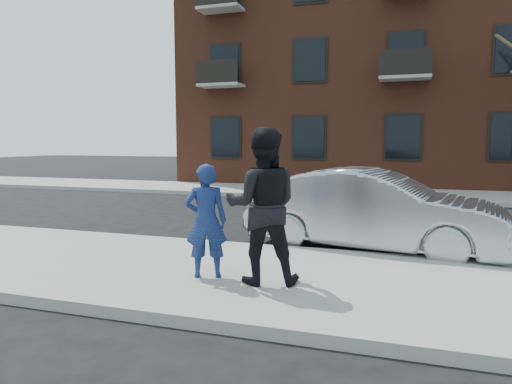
% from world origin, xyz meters
% --- Properties ---
extents(ground, '(100.00, 100.00, 0.00)m').
position_xyz_m(ground, '(0.00, 0.00, 0.00)').
color(ground, black).
rests_on(ground, ground).
extents(near_sidewalk, '(50.00, 3.50, 0.15)m').
position_xyz_m(near_sidewalk, '(0.00, -0.25, 0.07)').
color(near_sidewalk, gray).
rests_on(near_sidewalk, ground).
extents(near_curb, '(50.00, 0.10, 0.15)m').
position_xyz_m(near_curb, '(0.00, 1.55, 0.07)').
color(near_curb, '#999691').
rests_on(near_curb, ground).
extents(far_sidewalk, '(50.00, 3.50, 0.15)m').
position_xyz_m(far_sidewalk, '(0.00, 11.25, 0.07)').
color(far_sidewalk, gray).
rests_on(far_sidewalk, ground).
extents(far_curb, '(50.00, 0.10, 0.15)m').
position_xyz_m(far_curb, '(0.00, 9.45, 0.07)').
color(far_curb, '#999691').
rests_on(far_curb, ground).
extents(apartment_building, '(24.30, 10.30, 12.30)m').
position_xyz_m(apartment_building, '(2.00, 18.00, 6.16)').
color(apartment_building, '#5E2C1D').
rests_on(apartment_building, ground).
extents(silver_sedan, '(4.83, 2.32, 1.53)m').
position_xyz_m(silver_sedan, '(-0.35, 2.30, 0.76)').
color(silver_sedan, '#999BA3').
rests_on(silver_sedan, ground).
extents(man_hoodie, '(0.67, 0.56, 1.58)m').
position_xyz_m(man_hoodie, '(-2.42, -0.59, 0.94)').
color(man_hoodie, navy).
rests_on(man_hoodie, near_sidewalk).
extents(man_peacoat, '(1.18, 1.03, 2.06)m').
position_xyz_m(man_peacoat, '(-1.61, -0.58, 1.18)').
color(man_peacoat, black).
rests_on(man_peacoat, near_sidewalk).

